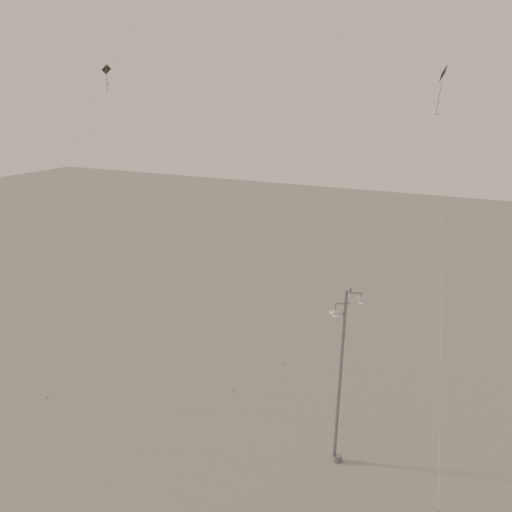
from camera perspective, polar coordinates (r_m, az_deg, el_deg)
The scene contains 7 objects.
ground at distance 33.20m, azimuth -7.61°, elevation -16.59°, with size 160.00×160.00×0.00m, color gray.
street_lamp at distance 31.75m, azimuth 6.85°, elevation -9.14°, with size 1.42×1.14×8.25m.
kite_1 at distance 37.24m, azimuth -6.85°, elevation 19.02°, with size 7.45×6.43×26.51m.
kite_3 at distance 33.47m, azimuth -11.32°, elevation 14.03°, with size 7.72×6.64×22.82m.
kite_4 at distance 35.41m, azimuth 14.68°, elevation 8.72°, with size 3.95×11.17×17.46m.
kite_5 at distance 44.16m, azimuth 7.19°, elevation 18.24°, with size 2.06×6.73×25.69m.
kite_6 at distance 44.41m, azimuth -14.58°, elevation 8.18°, with size 5.91×6.96×17.60m.
Camera 1 is at (17.27, -22.74, 16.94)m, focal length 50.00 mm.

